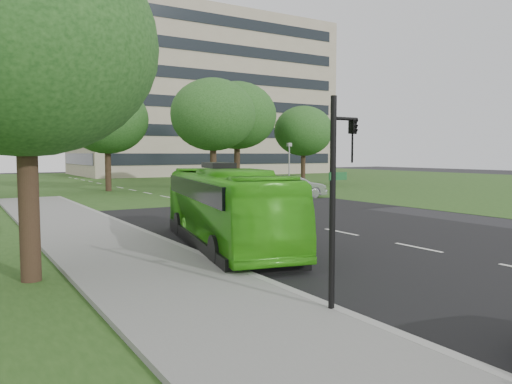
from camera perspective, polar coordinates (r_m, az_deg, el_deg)
ground at (r=19.51m, az=13.57°, el=-5.31°), size 160.00×160.00×0.00m
street_surfaces at (r=38.83m, az=-11.25°, el=-0.45°), size 120.00×120.00×0.15m
office_building at (r=84.03m, az=-6.14°, el=10.69°), size 40.10×20.10×25.00m
tree_park_b at (r=45.10m, az=-16.66°, el=7.99°), size 7.04×7.04×9.23m
tree_park_c at (r=43.38m, az=-4.94°, el=8.78°), size 7.31×7.31×9.70m
tree_park_d at (r=49.76m, az=-2.19°, el=8.71°), size 7.82×7.82×10.34m
tree_park_e at (r=53.69m, az=5.44°, el=6.95°), size 6.25×6.25×8.33m
tree_side_near at (r=14.00m, az=-25.07°, el=15.14°), size 6.60×6.60×8.77m
bus at (r=17.49m, az=-3.49°, el=-1.79°), size 4.31×10.06×2.73m
sedan at (r=36.49m, az=4.19°, el=0.57°), size 5.11×2.16×1.64m
traffic_light at (r=10.06m, az=9.35°, el=0.49°), size 0.71×0.21×4.38m
camera_pole at (r=41.08m, az=3.81°, el=3.58°), size 0.43×0.40×4.14m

